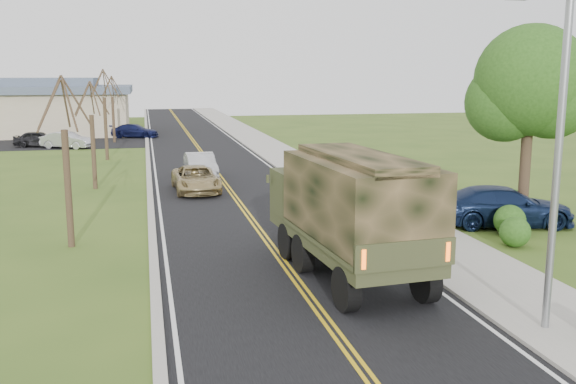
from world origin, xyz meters
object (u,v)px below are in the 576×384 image
object	(u,v)px
military_truck	(349,206)
pickup_navy	(504,206)
sedan_silver	(200,166)
suv_champagne	(196,179)

from	to	relation	value
military_truck	pickup_navy	world-z (taller)	military_truck
sedan_silver	pickup_navy	world-z (taller)	pickup_navy
sedan_silver	pickup_navy	bearing A→B (deg)	-55.11
military_truck	sedan_silver	size ratio (longest dim) A/B	1.75
pickup_navy	suv_champagne	bearing A→B (deg)	59.69
sedan_silver	pickup_navy	size ratio (longest dim) A/B	0.82
pickup_navy	military_truck	bearing A→B (deg)	132.94
suv_champagne	sedan_silver	distance (m)	4.25
military_truck	sedan_silver	distance (m)	19.88
sedan_silver	pickup_navy	xyz separation A→B (m)	(11.03, -14.57, 0.05)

